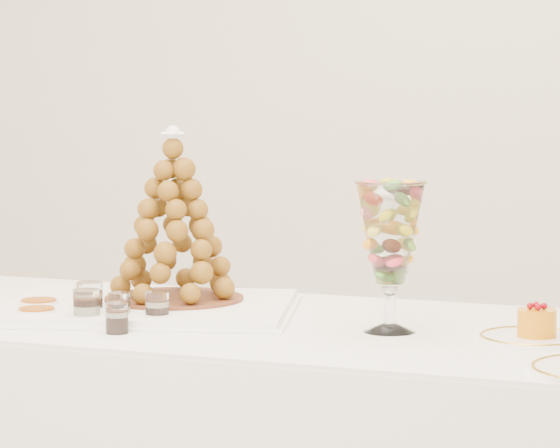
% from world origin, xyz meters
% --- Properties ---
extents(lace_tray, '(0.74, 0.62, 0.02)m').
position_xyz_m(lace_tray, '(-0.27, 0.13, 0.78)').
color(lace_tray, white).
rests_on(lace_tray, buffet_table).
extents(macaron_vase, '(0.14, 0.14, 0.31)m').
position_xyz_m(macaron_vase, '(0.31, 0.08, 0.97)').
color(macaron_vase, white).
rests_on(macaron_vase, buffet_table).
extents(cake_plate, '(0.22, 0.22, 0.01)m').
position_xyz_m(cake_plate, '(0.61, 0.08, 0.77)').
color(cake_plate, white).
rests_on(cake_plate, buffet_table).
extents(verrine_a, '(0.07, 0.07, 0.08)m').
position_xyz_m(verrine_a, '(-0.36, 0.02, 0.80)').
color(verrine_a, white).
rests_on(verrine_a, buffet_table).
extents(verrine_b, '(0.05, 0.05, 0.07)m').
position_xyz_m(verrine_b, '(-0.26, -0.02, 0.80)').
color(verrine_b, white).
rests_on(verrine_b, buffet_table).
extents(verrine_c, '(0.06, 0.06, 0.07)m').
position_xyz_m(verrine_c, '(-0.18, -0.01, 0.80)').
color(verrine_c, white).
rests_on(verrine_c, buffet_table).
extents(verrine_d, '(0.07, 0.07, 0.08)m').
position_xyz_m(verrine_d, '(-0.31, -0.07, 0.80)').
color(verrine_d, white).
rests_on(verrine_d, buffet_table).
extents(verrine_e, '(0.06, 0.06, 0.06)m').
position_xyz_m(verrine_e, '(-0.21, -0.13, 0.80)').
color(verrine_e, white).
rests_on(verrine_e, buffet_table).
extents(ramekin_back, '(0.09, 0.09, 0.03)m').
position_xyz_m(ramekin_back, '(-0.49, 0.03, 0.78)').
color(ramekin_back, white).
rests_on(ramekin_back, buffet_table).
extents(ramekin_front, '(0.09, 0.09, 0.03)m').
position_xyz_m(ramekin_front, '(-0.43, -0.07, 0.78)').
color(ramekin_front, white).
rests_on(ramekin_front, buffet_table).
extents(croquembouche, '(0.32, 0.32, 0.40)m').
position_xyz_m(croquembouche, '(-0.23, 0.19, 0.98)').
color(croquembouche, brown).
rests_on(croquembouche, lace_tray).
extents(mousse_cake, '(0.08, 0.08, 0.07)m').
position_xyz_m(mousse_cake, '(0.62, 0.07, 0.80)').
color(mousse_cake, orange).
rests_on(mousse_cake, cake_plate).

